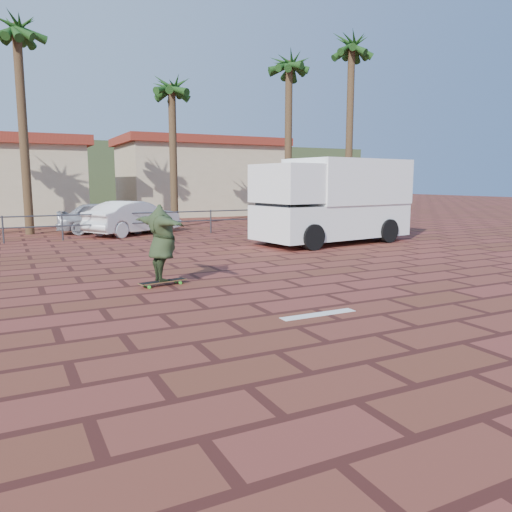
# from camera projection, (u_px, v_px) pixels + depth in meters

# --- Properties ---
(ground) EXTENTS (120.00, 120.00, 0.00)m
(ground) POSITION_uv_depth(u_px,v_px,m) (250.00, 304.00, 9.14)
(ground) COLOR maroon
(ground) RESTS_ON ground
(paint_stripe) EXTENTS (1.40, 0.22, 0.01)m
(paint_stripe) POSITION_uv_depth(u_px,v_px,m) (318.00, 314.00, 8.39)
(paint_stripe) COLOR white
(paint_stripe) RESTS_ON ground
(guardrail) EXTENTS (24.06, 0.06, 1.00)m
(guardrail) POSITION_uv_depth(u_px,v_px,m) (116.00, 221.00, 19.63)
(guardrail) COLOR #47494F
(guardrail) RESTS_ON ground
(palm_left) EXTENTS (2.40, 2.40, 9.45)m
(palm_left) POSITION_uv_depth(u_px,v_px,m) (17.00, 36.00, 19.86)
(palm_left) COLOR brown
(palm_left) RESTS_ON ground
(palm_center) EXTENTS (2.40, 2.40, 7.75)m
(palm_center) POSITION_uv_depth(u_px,v_px,m) (172.00, 92.00, 23.44)
(palm_center) COLOR brown
(palm_center) RESTS_ON ground
(palm_right) EXTENTS (2.40, 2.40, 9.05)m
(palm_right) POSITION_uv_depth(u_px,v_px,m) (289.00, 70.00, 24.38)
(palm_right) COLOR brown
(palm_right) RESTS_ON ground
(palm_far_right) EXTENTS (2.40, 2.40, 10.05)m
(palm_far_right) POSITION_uv_depth(u_px,v_px,m) (352.00, 53.00, 24.70)
(palm_far_right) COLOR brown
(palm_far_right) RESTS_ON ground
(building_east) EXTENTS (10.60, 6.60, 5.00)m
(building_east) POSITION_uv_depth(u_px,v_px,m) (200.00, 176.00, 33.52)
(building_east) COLOR beige
(building_east) RESTS_ON ground
(hill_front) EXTENTS (70.00, 18.00, 6.00)m
(hill_front) POSITION_uv_depth(u_px,v_px,m) (43.00, 174.00, 52.84)
(hill_front) COLOR #384C28
(hill_front) RESTS_ON ground
(longboard) EXTENTS (1.09, 0.43, 0.10)m
(longboard) POSITION_uv_depth(u_px,v_px,m) (163.00, 282.00, 10.70)
(longboard) COLOR olive
(longboard) RESTS_ON ground
(skateboarder) EXTENTS (0.91, 2.08, 1.64)m
(skateboarder) POSITION_uv_depth(u_px,v_px,m) (162.00, 243.00, 10.58)
(skateboarder) COLOR #2B3B1F
(skateboarder) RESTS_ON longboard
(campervan) EXTENTS (6.07, 3.23, 3.00)m
(campervan) POSITION_uv_depth(u_px,v_px,m) (333.00, 199.00, 18.00)
(campervan) COLOR white
(campervan) RESTS_ON ground
(car_silver) EXTENTS (4.28, 2.53, 1.37)m
(car_silver) POSITION_uv_depth(u_px,v_px,m) (107.00, 217.00, 21.42)
(car_silver) COLOR #A9AAB0
(car_silver) RESTS_ON ground
(car_white) EXTENTS (4.43, 3.41, 1.40)m
(car_white) POSITION_uv_depth(u_px,v_px,m) (134.00, 218.00, 20.93)
(car_white) COLOR white
(car_white) RESTS_ON ground
(street_sign) EXTENTS (0.49, 0.16, 2.47)m
(street_sign) POSITION_uv_depth(u_px,v_px,m) (368.00, 192.00, 22.54)
(street_sign) COLOR gray
(street_sign) RESTS_ON ground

